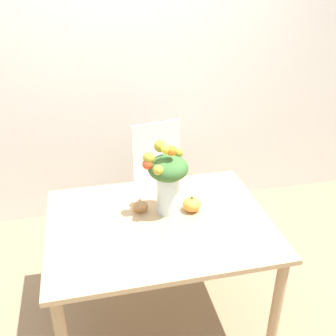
# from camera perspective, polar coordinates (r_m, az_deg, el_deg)

# --- Properties ---
(ground_plane) EXTENTS (12.00, 12.00, 0.00)m
(ground_plane) POSITION_cam_1_polar(r_m,az_deg,el_deg) (2.79, -1.11, -20.37)
(ground_plane) COLOR #8E7556
(wall_back) EXTENTS (8.00, 0.06, 2.70)m
(wall_back) POSITION_cam_1_polar(r_m,az_deg,el_deg) (3.27, -6.31, 14.90)
(wall_back) COLOR white
(wall_back) RESTS_ON ground_plane
(dining_table) EXTENTS (1.28, 0.97, 0.75)m
(dining_table) POSITION_cam_1_polar(r_m,az_deg,el_deg) (2.34, -1.26, -9.68)
(dining_table) COLOR tan
(dining_table) RESTS_ON ground_plane
(flower_vase) EXTENTS (0.26, 0.23, 0.45)m
(flower_vase) POSITION_cam_1_polar(r_m,az_deg,el_deg) (2.24, -0.13, -1.43)
(flower_vase) COLOR silver
(flower_vase) RESTS_ON dining_table
(pumpkin) EXTENTS (0.11, 0.11, 0.10)m
(pumpkin) POSITION_cam_1_polar(r_m,az_deg,el_deg) (2.35, 3.48, -5.30)
(pumpkin) COLOR gold
(pumpkin) RESTS_ON dining_table
(turkey_figurine) EXTENTS (0.09, 0.12, 0.08)m
(turkey_figurine) POSITION_cam_1_polar(r_m,az_deg,el_deg) (2.36, -4.06, -5.36)
(turkey_figurine) COLOR #A87A4C
(turkey_figurine) RESTS_ON dining_table
(dining_chair_near_window) EXTENTS (0.48, 0.48, 0.97)m
(dining_chair_near_window) POSITION_cam_1_polar(r_m,az_deg,el_deg) (3.16, -0.92, -2.30)
(dining_chair_near_window) COLOR white
(dining_chair_near_window) RESTS_ON ground_plane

